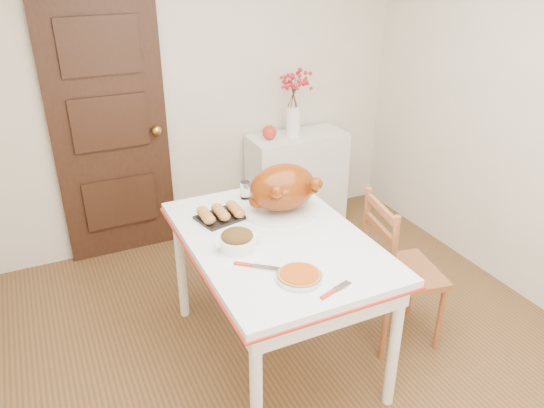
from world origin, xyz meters
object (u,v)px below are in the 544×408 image
sideboard (297,180)px  chair_oak (403,270)px  kitchen_table (276,298)px  pumpkin_pie (299,275)px  turkey_platter (283,190)px

sideboard → chair_oak: (-0.13, -1.64, 0.07)m
sideboard → kitchen_table: size_ratio=0.60×
sideboard → chair_oak: bearing=-94.4°
kitchen_table → pumpkin_pie: bearing=-100.3°
pumpkin_pie → chair_oak: bearing=16.5°
sideboard → kitchen_table: 1.74m
turkey_platter → pumpkin_pie: turkey_platter is taller
sideboard → pumpkin_pie: 2.18m
sideboard → turkey_platter: size_ratio=1.77×
sideboard → turkey_platter: (-0.75, -1.23, 0.56)m
kitchen_table → turkey_platter: size_ratio=2.94×
chair_oak → kitchen_table: bearing=88.8°
pumpkin_pie → turkey_platter: bearing=70.2°
sideboard → pumpkin_pie: size_ratio=3.76×
sideboard → kitchen_table: sideboard is taller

